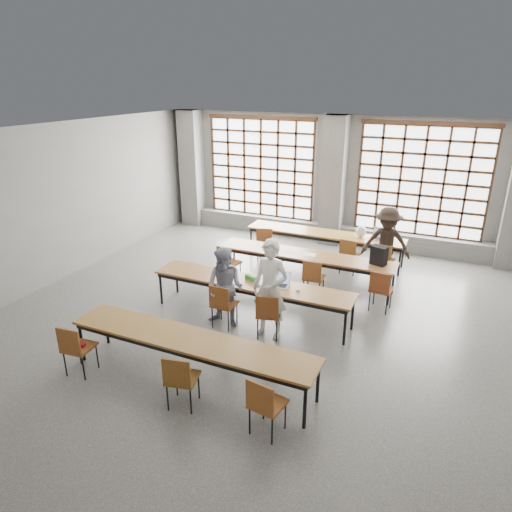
{
  "coord_description": "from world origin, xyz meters",
  "views": [
    {
      "loc": [
        3.15,
        -6.87,
        4.37
      ],
      "look_at": [
        -0.14,
        0.4,
        1.26
      ],
      "focal_mm": 32.0,
      "sensor_mm": 36.0,
      "label": 1
    }
  ],
  "objects_px": {
    "chair_near_right": "(265,401)",
    "student_male": "(270,289)",
    "chair_mid_centre": "(313,275)",
    "laptop_front": "(280,282)",
    "chair_back_mid": "(349,252)",
    "plastic_bag": "(361,231)",
    "student_female": "(225,288)",
    "chair_back_left": "(265,240)",
    "red_pouch": "(79,345)",
    "green_box": "(251,278)",
    "desk_row_a": "(324,235)",
    "desk_row_c": "(251,285)",
    "desk_row_d": "(190,342)",
    "chair_back_right": "(383,258)",
    "chair_mid_left": "(228,260)",
    "backpack": "(379,255)",
    "chair_front_right": "(268,311)",
    "phone": "(258,285)",
    "chair_near_left": "(75,345)",
    "chair_front_left": "(222,302)",
    "mouse": "(298,290)",
    "chair_mid_right": "(381,287)",
    "desk_row_b": "(305,257)",
    "student_back": "(386,243)",
    "chair_near_mid": "(180,376)",
    "laptop_back": "(380,236)"
  },
  "relations": [
    {
      "from": "chair_near_right",
      "to": "student_male",
      "type": "xyz_separation_m",
      "value": [
        -0.91,
        2.36,
        0.38
      ]
    },
    {
      "from": "chair_mid_centre",
      "to": "laptop_front",
      "type": "distance_m",
      "value": 1.18
    },
    {
      "from": "chair_back_mid",
      "to": "plastic_bag",
      "type": "bearing_deg",
      "value": 80.92
    },
    {
      "from": "student_female",
      "to": "laptop_front",
      "type": "distance_m",
      "value": 1.04
    },
    {
      "from": "chair_back_left",
      "to": "red_pouch",
      "type": "relative_size",
      "value": 4.4
    },
    {
      "from": "laptop_front",
      "to": "green_box",
      "type": "height_order",
      "value": "laptop_front"
    },
    {
      "from": "desk_row_a",
      "to": "desk_row_c",
      "type": "relative_size",
      "value": 1.0
    },
    {
      "from": "desk_row_d",
      "to": "chair_back_right",
      "type": "distance_m",
      "value": 5.46
    },
    {
      "from": "chair_back_right",
      "to": "chair_mid_left",
      "type": "distance_m",
      "value": 3.57
    },
    {
      "from": "backpack",
      "to": "desk_row_d",
      "type": "bearing_deg",
      "value": -97.75
    },
    {
      "from": "chair_mid_centre",
      "to": "chair_front_right",
      "type": "height_order",
      "value": "same"
    },
    {
      "from": "phone",
      "to": "chair_near_left",
      "type": "bearing_deg",
      "value": -123.77
    },
    {
      "from": "desk_row_c",
      "to": "chair_mid_centre",
      "type": "xyz_separation_m",
      "value": [
        0.85,
        1.22,
        -0.13
      ]
    },
    {
      "from": "chair_front_left",
      "to": "backpack",
      "type": "xyz_separation_m",
      "value": [
        2.35,
        2.53,
        0.39
      ]
    },
    {
      "from": "chair_front_left",
      "to": "green_box",
      "type": "xyz_separation_m",
      "value": [
        0.25,
        0.71,
        0.24
      ]
    },
    {
      "from": "desk_row_a",
      "to": "phone",
      "type": "relative_size",
      "value": 30.77
    },
    {
      "from": "desk_row_d",
      "to": "phone",
      "type": "distance_m",
      "value": 2.14
    },
    {
      "from": "student_male",
      "to": "student_female",
      "type": "height_order",
      "value": "student_male"
    },
    {
      "from": "mouse",
      "to": "phone",
      "type": "bearing_deg",
      "value": -174.07
    },
    {
      "from": "laptop_front",
      "to": "green_box",
      "type": "xyz_separation_m",
      "value": [
        -0.6,
        -0.03,
        -0.02
      ]
    },
    {
      "from": "chair_mid_right",
      "to": "chair_front_left",
      "type": "xyz_separation_m",
      "value": [
        -2.55,
        -1.85,
        0.0
      ]
    },
    {
      "from": "desk_row_c",
      "to": "student_male",
      "type": "height_order",
      "value": "student_male"
    },
    {
      "from": "student_female",
      "to": "phone",
      "type": "distance_m",
      "value": 0.63
    },
    {
      "from": "desk_row_b",
      "to": "student_back",
      "type": "xyz_separation_m",
      "value": [
        1.58,
        1.13,
        0.18
      ]
    },
    {
      "from": "chair_near_mid",
      "to": "backpack",
      "type": "distance_m",
      "value": 5.11
    },
    {
      "from": "chair_near_left",
      "to": "green_box",
      "type": "distance_m",
      "value": 3.37
    },
    {
      "from": "chair_back_right",
      "to": "laptop_front",
      "type": "distance_m",
      "value": 3.12
    },
    {
      "from": "desk_row_b",
      "to": "chair_mid_centre",
      "type": "height_order",
      "value": "chair_mid_centre"
    },
    {
      "from": "desk_row_c",
      "to": "mouse",
      "type": "height_order",
      "value": "mouse"
    },
    {
      "from": "desk_row_a",
      "to": "chair_mid_right",
      "type": "height_order",
      "value": "chair_mid_right"
    },
    {
      "from": "chair_near_mid",
      "to": "laptop_front",
      "type": "height_order",
      "value": "laptop_front"
    },
    {
      "from": "desk_row_b",
      "to": "chair_mid_left",
      "type": "height_order",
      "value": "chair_mid_left"
    },
    {
      "from": "mouse",
      "to": "red_pouch",
      "type": "bearing_deg",
      "value": -133.53
    },
    {
      "from": "chair_near_mid",
      "to": "plastic_bag",
      "type": "xyz_separation_m",
      "value": [
        1.09,
        6.39,
        0.34
      ]
    },
    {
      "from": "red_pouch",
      "to": "phone",
      "type": "bearing_deg",
      "value": 55.34
    },
    {
      "from": "chair_near_right",
      "to": "red_pouch",
      "type": "xyz_separation_m",
      "value": [
        -3.19,
        0.08,
        -0.04
      ]
    },
    {
      "from": "chair_near_right",
      "to": "laptop_front",
      "type": "relative_size",
      "value": 2.32
    },
    {
      "from": "chair_front_right",
      "to": "phone",
      "type": "relative_size",
      "value": 6.77
    },
    {
      "from": "chair_back_mid",
      "to": "chair_mid_centre",
      "type": "height_order",
      "value": "same"
    },
    {
      "from": "chair_near_right",
      "to": "backpack",
      "type": "relative_size",
      "value": 2.2
    },
    {
      "from": "mouse",
      "to": "plastic_bag",
      "type": "xyz_separation_m",
      "value": [
        0.38,
        3.55,
        0.12
      ]
    },
    {
      "from": "phone",
      "to": "mouse",
      "type": "bearing_deg",
      "value": 5.93
    },
    {
      "from": "chair_mid_right",
      "to": "student_male",
      "type": "height_order",
      "value": "student_male"
    },
    {
      "from": "chair_back_left",
      "to": "chair_front_right",
      "type": "distance_m",
      "value": 3.82
    },
    {
      "from": "laptop_front",
      "to": "backpack",
      "type": "xyz_separation_m",
      "value": [
        1.5,
        1.79,
        0.14
      ]
    },
    {
      "from": "chair_near_left",
      "to": "red_pouch",
      "type": "distance_m",
      "value": 0.09
    },
    {
      "from": "green_box",
      "to": "phone",
      "type": "relative_size",
      "value": 1.92
    },
    {
      "from": "desk_row_b",
      "to": "chair_mid_left",
      "type": "bearing_deg",
      "value": -158.73
    },
    {
      "from": "chair_near_mid",
      "to": "chair_back_right",
      "type": "bearing_deg",
      "value": 72.72
    },
    {
      "from": "chair_mid_right",
      "to": "laptop_back",
      "type": "height_order",
      "value": "laptop_back"
    }
  ]
}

